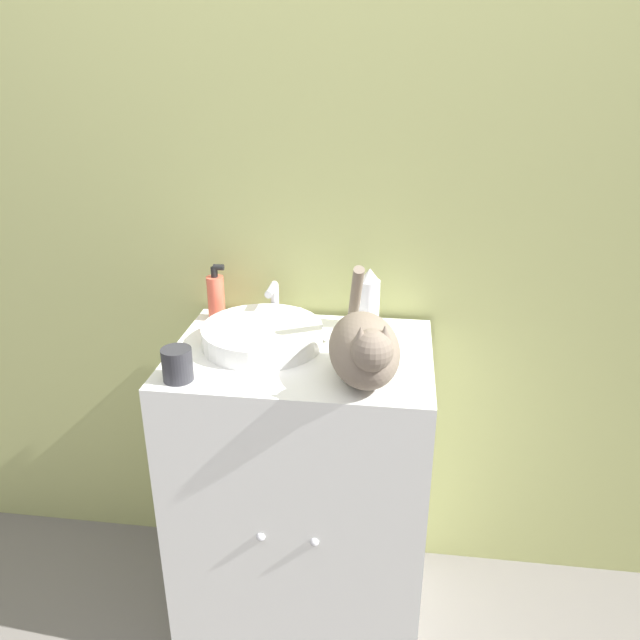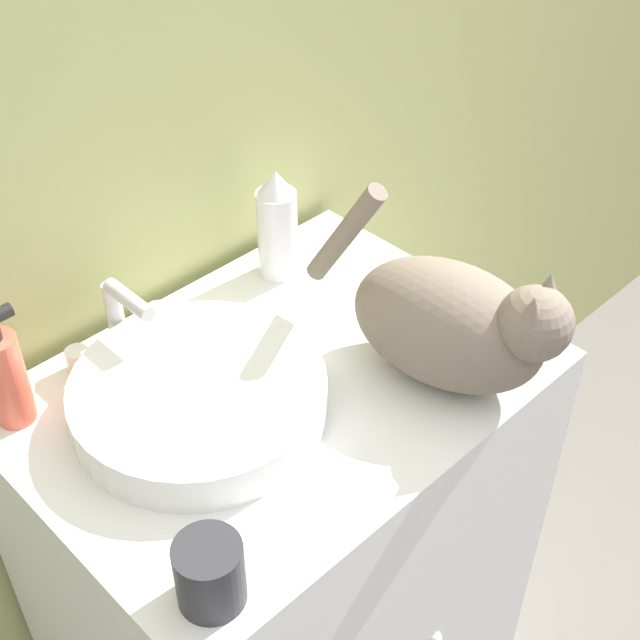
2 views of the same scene
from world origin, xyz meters
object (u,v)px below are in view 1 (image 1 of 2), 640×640
Objects in this scene: soap_bottle at (216,296)px; cup at (177,364)px; cat at (365,348)px; spray_bottle at (369,299)px.

soap_bottle is 2.07× the size of cup.
cat is 2.25× the size of soap_bottle.
soap_bottle is 0.45m from spray_bottle.
spray_bottle is at bearing 40.80° from cup.
spray_bottle is (-0.01, 0.33, -0.00)m from cat.
cat reaches higher than spray_bottle.
spray_bottle reaches higher than soap_bottle.
cat is 4.65× the size of cup.
soap_bottle is at bearing 179.69° from spray_bottle.
cat is 2.16× the size of spray_bottle.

